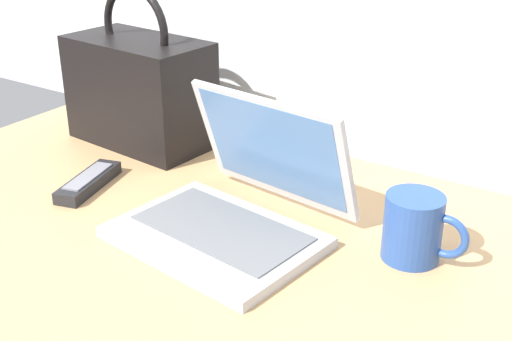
{
  "coord_description": "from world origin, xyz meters",
  "views": [
    {
      "loc": [
        0.45,
        -0.75,
        0.56
      ],
      "look_at": [
        -0.05,
        0.0,
        0.15
      ],
      "focal_mm": 46.34,
      "sensor_mm": 36.0,
      "label": 1
    }
  ],
  "objects_px": {
    "laptop": "(236,206)",
    "remote_control_near": "(89,182)",
    "coffee_mug": "(415,227)",
    "handbag": "(140,89)"
  },
  "relations": [
    {
      "from": "laptop",
      "to": "remote_control_near",
      "type": "height_order",
      "value": "laptop"
    },
    {
      "from": "coffee_mug",
      "to": "handbag",
      "type": "xyz_separation_m",
      "value": [
        -0.65,
        0.13,
        0.06
      ]
    },
    {
      "from": "laptop",
      "to": "remote_control_near",
      "type": "bearing_deg",
      "value": -176.33
    },
    {
      "from": "remote_control_near",
      "to": "handbag",
      "type": "relative_size",
      "value": 0.5
    },
    {
      "from": "handbag",
      "to": "remote_control_near",
      "type": "bearing_deg",
      "value": -72.32
    },
    {
      "from": "laptop",
      "to": "remote_control_near",
      "type": "xyz_separation_m",
      "value": [
        -0.31,
        -0.02,
        -0.03
      ]
    },
    {
      "from": "coffee_mug",
      "to": "remote_control_near",
      "type": "bearing_deg",
      "value": -170.45
    },
    {
      "from": "coffee_mug",
      "to": "handbag",
      "type": "relative_size",
      "value": 0.39
    },
    {
      "from": "remote_control_near",
      "to": "handbag",
      "type": "distance_m",
      "value": 0.26
    },
    {
      "from": "coffee_mug",
      "to": "laptop",
      "type": "bearing_deg",
      "value": -163.78
    }
  ]
}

